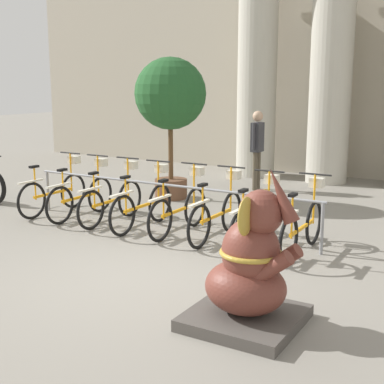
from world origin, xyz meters
The scene contains 16 objects.
ground_plane centered at (0.00, 0.00, 0.00)m, with size 60.00×60.00×0.00m, color gray.
building_facade centered at (0.00, 8.60, 3.00)m, with size 20.00×0.20×6.00m.
column_left centered at (-1.89, 7.60, 2.62)m, with size 1.24×1.24×5.16m.
column_middle centered at (0.00, 7.60, 2.62)m, with size 1.24×1.24×5.16m.
bike_rack centered at (-1.00, 1.95, 0.64)m, with size 5.37×0.05×0.77m.
bicycle_0 centered at (-3.38, 1.88, 0.41)m, with size 0.48×1.72×1.08m.
bicycle_1 centered at (-2.70, 1.86, 0.41)m, with size 0.48×1.72×1.08m.
bicycle_2 centered at (-2.02, 1.88, 0.41)m, with size 0.48×1.72×1.08m.
bicycle_3 centered at (-1.34, 1.83, 0.41)m, with size 0.48×1.72×1.08m.
bicycle_4 centered at (-0.66, 1.88, 0.41)m, with size 0.48×1.72×1.08m.
bicycle_5 centered at (0.03, 1.88, 0.41)m, with size 0.48×1.72×1.08m.
bicycle_6 centered at (0.71, 1.80, 0.41)m, with size 0.48×1.72×1.08m.
bicycle_7 centered at (1.39, 1.88, 0.41)m, with size 0.48×1.72×1.08m.
elephant_statue centered at (1.70, -0.61, 0.55)m, with size 1.07×1.07×1.63m.
person_pedestrian centered at (-1.07, 5.83, 1.07)m, with size 0.24×0.47×1.77m.
potted_tree centered at (-2.24, 4.07, 2.05)m, with size 1.46×1.46×2.90m.
Camera 1 is at (3.74, -5.17, 2.36)m, focal length 50.00 mm.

